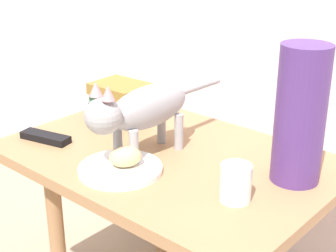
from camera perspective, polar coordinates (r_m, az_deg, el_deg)
The scene contains 8 objects.
side_table at distance 1.38m, azimuth 0.00°, elevation -6.31°, with size 0.86×0.59×0.60m.
plate at distance 1.25m, azimuth -5.42°, elevation -4.87°, with size 0.21×0.21×0.01m, color white.
bread_roll at distance 1.24m, azimuth -4.84°, elevation -3.48°, with size 0.08×0.06×0.05m, color #E0BC7A.
cat at distance 1.27m, azimuth -3.08°, elevation 1.87°, with size 0.10×0.48×0.23m.
book_stack at distance 1.58m, azimuth -5.41°, elevation 2.94°, with size 0.19×0.15×0.11m.
green_vase at distance 1.18m, azimuth 14.74°, elevation 1.19°, with size 0.12×0.12×0.33m, color #4C2D72.
candle_jar at distance 1.12m, azimuth 7.66°, elevation -6.61°, with size 0.07×0.07×0.08m.
tv_remote at distance 1.46m, azimuth -13.70°, elevation -1.25°, with size 0.15×0.04×0.02m, color black.
Camera 1 is at (0.80, -0.91, 1.17)m, focal length 53.87 mm.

